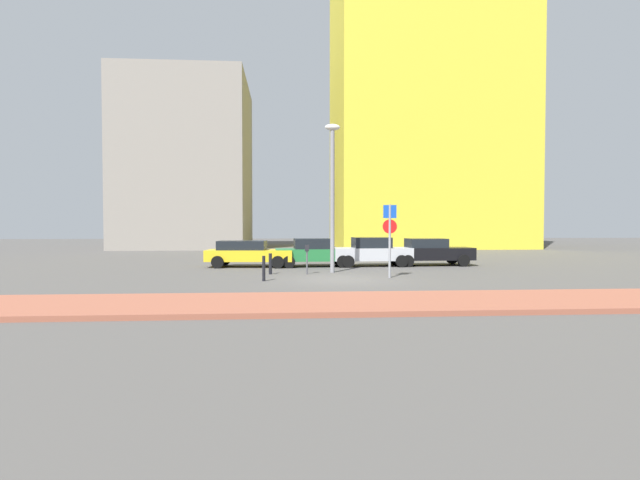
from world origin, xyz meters
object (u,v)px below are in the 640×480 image
at_px(street_lamp, 332,185).
at_px(traffic_bollard_mid, 270,264).
at_px(parked_car_yellow, 248,253).
at_px(parked_car_black, 430,252).
at_px(parked_car_silver, 372,251).
at_px(parking_sign_post, 390,232).
at_px(parking_meter, 307,255).
at_px(parked_car_green, 314,252).
at_px(traffic_bollard_near, 264,268).

bearing_deg(street_lamp, traffic_bollard_mid, -168.12).
bearing_deg(parked_car_yellow, parked_car_black, 0.98).
bearing_deg(parked_car_silver, parking_sign_post, -92.72).
bearing_deg(parked_car_yellow, parking_meter, -54.35).
height_order(parked_car_yellow, street_lamp, street_lamp).
height_order(parked_car_yellow, parking_sign_post, parking_sign_post).
distance_m(parked_car_green, parked_car_black, 6.37).
bearing_deg(parking_sign_post, traffic_bollard_mid, 160.14).
distance_m(parked_car_silver, parking_sign_post, 5.92).
height_order(parked_car_silver, parking_sign_post, parking_sign_post).
bearing_deg(parking_meter, parked_car_yellow, 125.65).
bearing_deg(traffic_bollard_mid, traffic_bollard_near, -93.93).
bearing_deg(parked_car_yellow, traffic_bollard_mid, -72.05).
bearing_deg(parking_sign_post, street_lamp, 131.98).
bearing_deg(traffic_bollard_mid, parking_meter, -4.20).
relative_size(parking_sign_post, traffic_bollard_near, 3.08).
relative_size(parked_car_yellow, parked_car_green, 1.11).
relative_size(parking_meter, traffic_bollard_mid, 1.40).
distance_m(parked_car_yellow, parked_car_silver, 6.62).
relative_size(parked_car_yellow, parked_car_silver, 1.10).
bearing_deg(parked_car_black, parking_meter, -148.42).
bearing_deg(parked_car_green, parked_car_black, 1.78).
relative_size(parked_car_black, street_lamp, 0.66).
relative_size(parked_car_green, parked_car_black, 0.92).
bearing_deg(parked_car_green, parking_meter, -97.83).
height_order(parked_car_silver, traffic_bollard_mid, parked_car_silver).
relative_size(parking_meter, street_lamp, 0.19).
bearing_deg(street_lamp, parked_car_yellow, 141.01).
bearing_deg(parking_sign_post, parked_car_yellow, 137.59).
distance_m(parked_car_yellow, traffic_bollard_mid, 4.18).
xyz_separation_m(parking_meter, traffic_bollard_near, (-1.83, -2.58, -0.36)).
xyz_separation_m(parked_car_green, parked_car_black, (6.37, 0.20, -0.00)).
xyz_separation_m(parked_car_yellow, parked_car_silver, (6.62, 0.01, 0.05)).
xyz_separation_m(parking_meter, traffic_bollard_mid, (-1.65, 0.12, -0.39)).
distance_m(parked_car_yellow, parking_meter, 5.03).
bearing_deg(parked_car_black, parked_car_green, -178.22).
xyz_separation_m(parked_car_yellow, parked_car_green, (3.49, -0.03, 0.02)).
relative_size(parked_car_green, traffic_bollard_near, 4.18).
height_order(parked_car_silver, parking_meter, parked_car_silver).
xyz_separation_m(parking_sign_post, traffic_bollard_near, (-5.24, -0.88, -1.45)).
relative_size(parking_sign_post, traffic_bollard_mid, 3.28).
relative_size(parked_car_green, street_lamp, 0.61).
xyz_separation_m(parked_car_yellow, parking_meter, (2.93, -4.09, 0.11)).
relative_size(parked_car_silver, traffic_bollard_near, 4.21).
xyz_separation_m(parked_car_silver, parking_meter, (-3.69, -4.10, 0.06)).
distance_m(parked_car_silver, parked_car_black, 3.25).
bearing_deg(parked_car_black, parking_sign_post, -120.53).
height_order(parked_car_green, parking_sign_post, parking_sign_post).
height_order(parked_car_black, parking_meter, parked_car_black).
height_order(parked_car_yellow, parked_car_green, parked_car_green).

